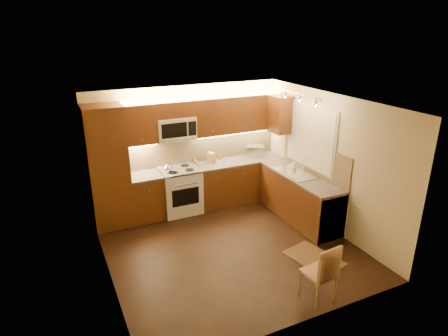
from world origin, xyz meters
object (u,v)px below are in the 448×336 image
microwave (175,128)px  dining_chair (319,271)px  knife_block (211,158)px  sink (296,169)px  soap_bottle (294,164)px  kettle (167,168)px  stove (180,190)px  toaster_oven (255,151)px

microwave → dining_chair: microwave is taller
knife_block → dining_chair: 3.55m
sink → soap_bottle: 0.26m
microwave → knife_block: bearing=-0.8°
soap_bottle → knife_block: bearing=133.0°
microwave → kettle: (-0.26, -0.22, -0.71)m
stove → toaster_oven: size_ratio=2.50×
kettle → dining_chair: size_ratio=0.21×
stove → sink: size_ratio=1.07×
stove → knife_block: bearing=9.4°
toaster_oven → knife_block: 1.05m
stove → toaster_oven: toaster_oven is taller
sink → stove: bearing=150.6°
soap_bottle → dining_chair: bearing=-127.6°
toaster_oven → dining_chair: toaster_oven is taller
sink → toaster_oven: bearing=98.7°
stove → microwave: (0.00, 0.14, 1.26)m
sink → toaster_oven: size_ratio=2.34×
microwave → toaster_oven: microwave is taller
stove → toaster_oven: bearing=5.1°
stove → kettle: (-0.26, -0.08, 0.55)m
sink → toaster_oven: 1.30m
microwave → sink: (2.00, -1.26, -0.74)m
microwave → toaster_oven: 1.94m
sink → dining_chair: 2.60m
stove → microwave: 1.27m
stove → kettle: 0.62m
kettle → soap_bottle: size_ratio=1.02×
knife_block → soap_bottle: 1.69m
stove → dining_chair: 3.47m
microwave → dining_chair: 3.83m
toaster_oven → dining_chair: 3.71m
microwave → toaster_oven: size_ratio=2.07×
kettle → soap_bottle: 2.50m
toaster_oven → knife_block: (-1.05, -0.04, -0.00)m
stove → knife_block: size_ratio=4.22×
microwave → kettle: 0.78m
sink → toaster_oven: (-0.20, 1.29, 0.04)m
knife_block → soap_bottle: knife_block is taller
stove → kettle: bearing=-162.7°
toaster_oven → soap_bottle: (0.30, -1.05, -0.02)m
toaster_oven → kettle: bearing=-151.7°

